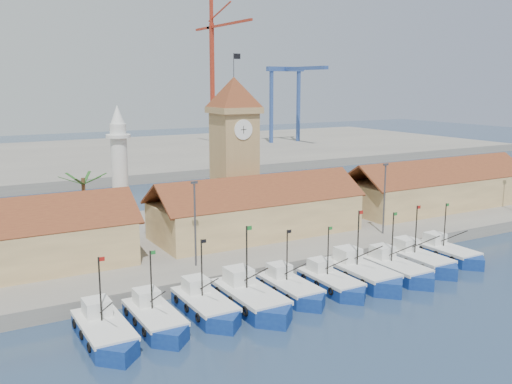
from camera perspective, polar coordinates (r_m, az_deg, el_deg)
ground at (r=57.74m, az=10.18°, el=-10.04°), size 400.00×400.00×0.00m
quay at (r=76.47m, az=-1.43°, el=-4.04°), size 140.00×32.00×1.50m
terminal at (r=156.25m, az=-16.66°, el=3.30°), size 240.00×80.00×2.00m
boat_0 at (r=48.36m, az=-14.84°, el=-13.54°), size 3.51×9.62×7.28m
boat_1 at (r=50.02m, az=-9.98°, el=-12.53°), size 3.37×9.23×6.99m
boat_2 at (r=52.09m, az=-4.97°, el=-11.40°), size 3.46×9.49×7.18m
boat_3 at (r=53.20m, az=-0.40°, el=-10.76°), size 3.89×10.64×8.05m
boat_4 at (r=56.12m, az=3.56°, el=-9.73°), size 3.32×9.10×6.89m
boat_5 at (r=58.18m, az=7.63°, el=-9.06°), size 3.25×8.91×6.74m
boat_6 at (r=60.74m, az=10.64°, el=-8.16°), size 3.82×10.46×7.92m
boat_7 at (r=63.20m, az=13.91°, el=-7.60°), size 3.53×9.67×7.31m
boat_8 at (r=66.84m, az=16.10°, el=-6.68°), size 3.56×9.76×7.38m
boat_9 at (r=70.75m, az=18.72°, el=-5.89°), size 3.38×9.26×7.01m
hall_center at (r=72.29m, az=0.07°, el=-2.27°), size 27.04×10.13×7.61m
hall_right at (r=92.18m, az=17.58°, el=0.09°), size 31.20×10.13×7.61m
clock_tower at (r=76.12m, az=-2.19°, el=4.48°), size 5.80×5.80×22.70m
minaret at (r=72.67m, az=-13.46°, el=2.11°), size 3.00×3.00×16.30m
palm_tree at (r=70.14m, az=-16.78°, el=-1.26°), size 5.60×5.03×8.39m
lamp_posts at (r=65.37m, az=3.95°, el=-1.48°), size 80.70×0.25×9.03m
crane_red_right at (r=160.64m, az=-4.20°, el=12.47°), size 1.00×32.33×41.31m
gantry at (r=176.73m, az=3.54°, el=10.75°), size 13.00×22.00×23.20m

